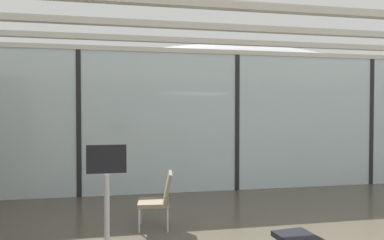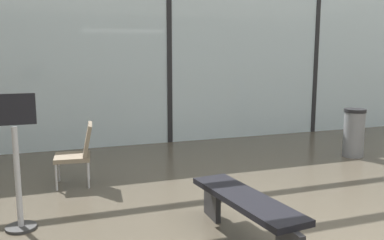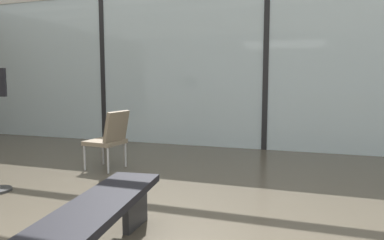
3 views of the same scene
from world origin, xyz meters
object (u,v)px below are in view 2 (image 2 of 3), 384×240
object	(u,v)px
lounge_chair_4	(79,150)
trash_bin	(354,133)
info_sign	(17,167)
waiting_bench	(245,207)
parked_airplane	(170,41)

from	to	relation	value
lounge_chair_4	trash_bin	xyz separation A→B (m)	(4.76, 0.02, -0.06)
trash_bin	info_sign	distance (m)	5.64
waiting_bench	info_sign	distance (m)	2.38
parked_airplane	info_sign	size ratio (longest dim) A/B	10.03
trash_bin	info_sign	bearing A→B (deg)	-166.09
lounge_chair_4	parked_airplane	bearing A→B (deg)	160.39
parked_airplane	trash_bin	bearing A→B (deg)	-80.77
parked_airplane	waiting_bench	world-z (taller)	parked_airplane
waiting_bench	info_sign	size ratio (longest dim) A/B	1.17
waiting_bench	trash_bin	size ratio (longest dim) A/B	1.97
parked_airplane	info_sign	distance (m)	9.88
parked_airplane	lounge_chair_4	world-z (taller)	parked_airplane
lounge_chair_4	waiting_bench	bearing A→B (deg)	36.11
lounge_chair_4	info_sign	xyz separation A→B (m)	(-0.71, -1.34, 0.18)
parked_airplane	info_sign	world-z (taller)	parked_airplane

